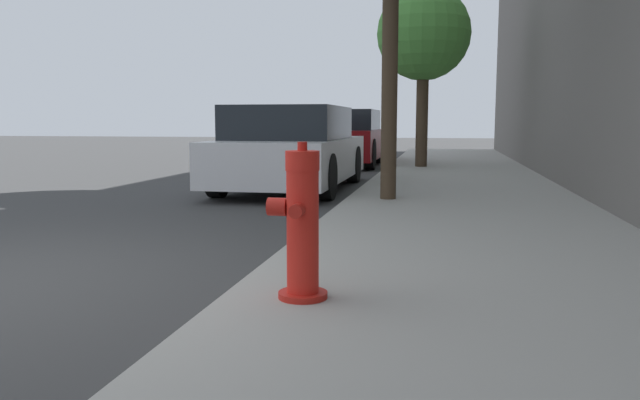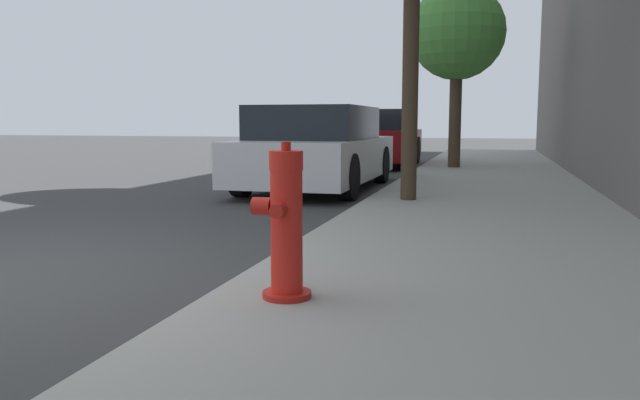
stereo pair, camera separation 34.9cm
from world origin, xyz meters
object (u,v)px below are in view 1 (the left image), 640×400
object	(u,v)px
fire_hydrant	(302,227)
street_tree_far	(424,35)
parked_car_near	(292,149)
parked_car_mid	(344,139)

from	to	relation	value
fire_hydrant	street_tree_far	xyz separation A→B (m)	(0.29, 10.73, 2.46)
fire_hydrant	parked_car_near	distance (m)	6.73
parked_car_near	parked_car_mid	size ratio (longest dim) A/B	1.12
parked_car_near	parked_car_mid	bearing A→B (deg)	90.26
parked_car_near	street_tree_far	distance (m)	5.18
fire_hydrant	parked_car_near	bearing A→B (deg)	104.17
parked_car_mid	street_tree_far	world-z (taller)	street_tree_far
parked_car_mid	street_tree_far	xyz separation A→B (m)	(1.96, -1.39, 2.30)
fire_hydrant	parked_car_mid	bearing A→B (deg)	97.86
parked_car_near	fire_hydrant	bearing A→B (deg)	-75.83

